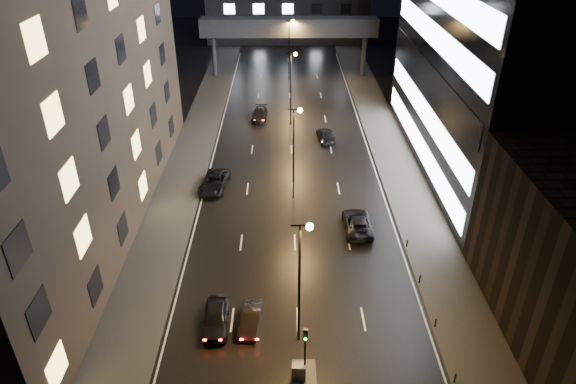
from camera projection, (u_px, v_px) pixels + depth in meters
name	position (u px, v px, depth m)	size (l,w,h in m)	color
ground	(292.00, 149.00, 64.97)	(160.00, 160.00, 0.00)	black
sidewalk_left	(186.00, 167.00, 60.51)	(5.00, 110.00, 0.15)	#383533
sidewalk_right	(398.00, 167.00, 60.72)	(5.00, 110.00, 0.15)	#383533
building_left	(14.00, 10.00, 40.87)	(15.00, 48.00, 40.00)	#2D2319
skybridge	(289.00, 28.00, 86.65)	(30.00, 3.00, 10.00)	#333335
traffic_signal_near	(305.00, 346.00, 32.76)	(0.28, 0.34, 4.40)	black
bollard_row	(444.00, 350.00, 35.91)	(0.12, 25.12, 0.90)	black
streetlight_near	(302.00, 269.00, 34.07)	(1.45, 0.50, 10.15)	black
streetlight_mid_a	(295.00, 142.00, 51.33)	(1.45, 0.50, 10.15)	black
streetlight_mid_b	(292.00, 80.00, 68.59)	(1.45, 0.50, 10.15)	black
streetlight_far	(290.00, 42.00, 85.86)	(1.45, 0.50, 10.15)	black
car_away_a	(216.00, 318.00, 38.11)	(1.83, 4.54, 1.55)	black
car_away_b	(251.00, 319.00, 38.22)	(1.37, 3.92, 1.29)	black
car_away_c	(214.00, 182.00, 55.96)	(2.63, 5.70, 1.59)	black
car_away_d	(260.00, 115.00, 73.14)	(2.02, 4.98, 1.45)	black
car_toward_a	(358.00, 223.00, 49.08)	(2.57, 5.58, 1.55)	black
car_toward_b	(326.00, 135.00, 67.02)	(2.02, 4.96, 1.44)	black
utility_cabinet	(299.00, 371.00, 33.91)	(0.91, 0.57, 1.19)	#4C4C4E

